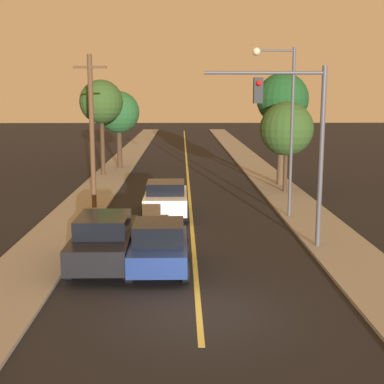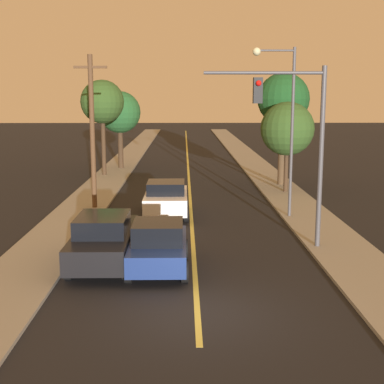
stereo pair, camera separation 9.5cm
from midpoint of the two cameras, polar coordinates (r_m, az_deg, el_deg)
ground_plane at (r=14.38m, az=0.54°, el=-12.74°), size 200.00×200.00×0.00m
road_surface at (r=49.56m, az=-0.68°, el=3.73°), size 8.41×80.00×0.01m
sidewalk_left at (r=49.81m, az=-6.98°, el=3.75°), size 2.50×80.00×0.12m
sidewalk_right at (r=49.89m, az=5.62°, el=3.79°), size 2.50×80.00×0.12m
car_near_lane_front at (r=17.41m, az=-3.69°, el=-5.75°), size 1.93×3.92×1.64m
car_near_lane_second at (r=25.16m, az=-2.90°, el=-0.66°), size 2.08×4.12×1.68m
car_outer_lane_front at (r=18.15m, az=-9.48°, el=-4.99°), size 1.99×4.89×1.74m
traffic_signal_mast at (r=19.57m, az=10.95°, el=6.77°), size 4.34×0.42×6.54m
streetlamp_right at (r=24.61m, az=9.56°, el=8.58°), size 1.93×0.36×7.61m
utility_pole_left at (r=26.65m, az=-10.74°, el=6.59°), size 1.60×0.24×7.44m
tree_left_near at (r=41.49m, az=-7.89°, el=8.38°), size 3.17×3.17×5.85m
tree_left_far at (r=37.92m, az=-9.72°, el=9.41°), size 3.01×3.01×6.59m
tree_right_near at (r=31.21m, az=9.97°, el=6.65°), size 3.07×3.07×5.18m
tree_right_far at (r=33.69m, az=9.55°, el=9.63°), size 3.20×3.20×6.90m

